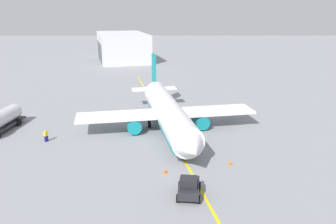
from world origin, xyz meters
The scene contains 9 objects.
ground_plane centered at (0.00, 0.00, 0.00)m, with size 400.00×400.00×0.00m, color gray.
airplane centered at (-0.45, -0.08, 2.81)m, with size 33.24×27.70×9.98m.
fuel_tanker centered at (-0.10, -25.37, 1.71)m, with size 9.77×3.56×3.15m.
pushback_tug centered at (18.87, 1.99, 1.01)m, with size 3.80×2.67×2.20m.
refueling_worker centered at (4.29, -17.13, 0.82)m, with size 0.63×0.59×1.71m.
safety_cone_nose centered at (13.97, -0.39, 0.28)m, with size 0.51×0.51×0.56m, color #F2590F.
safety_cone_wingtip centered at (11.90, 7.40, 0.28)m, with size 0.51×0.51×0.57m, color #F2590F.
distant_hangar centered at (-75.73, -16.46, 4.86)m, with size 32.63×23.07×9.73m.
taxi_line_marking centered at (0.00, 0.00, 0.01)m, with size 89.68×0.30×0.01m, color yellow.
Camera 1 is at (48.33, -0.19, 17.73)m, focal length 35.89 mm.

